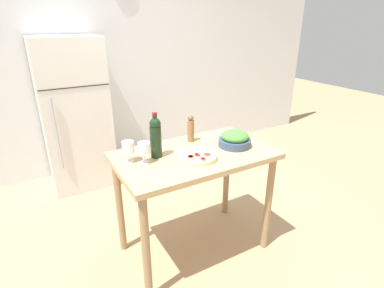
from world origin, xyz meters
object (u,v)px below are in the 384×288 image
wine_glass_near (144,149)px  salad_bowl (235,139)px  refrigerator (75,115)px  wine_glass_far (128,148)px  homemade_pizza (197,156)px  wine_bottle (156,137)px  pepper_mill (191,129)px

wine_glass_near → salad_bowl: wine_glass_near is taller
salad_bowl → refrigerator: bearing=118.5°
wine_glass_near → wine_glass_far: bearing=142.3°
wine_glass_far → salad_bowl: wine_glass_far is taller
wine_glass_far → salad_bowl: size_ratio=0.60×
refrigerator → homemade_pizza: 1.83m
refrigerator → wine_glass_near: refrigerator is taller
wine_bottle → wine_glass_far: 0.21m
wine_bottle → wine_glass_near: size_ratio=2.18×
refrigerator → pepper_mill: 1.59m
refrigerator → homemade_pizza: bearing=-72.6°
wine_bottle → salad_bowl: wine_bottle is taller
refrigerator → pepper_mill: bearing=-65.0°
homemade_pizza → pepper_mill: bearing=68.8°
wine_glass_near → wine_glass_far: same height
refrigerator → wine_glass_far: size_ratio=10.94×
wine_glass_far → homemade_pizza: 0.49m
wine_glass_near → salad_bowl: 0.73m
homemade_pizza → wine_glass_far: bearing=156.3°
wine_glass_near → wine_glass_far: 0.11m
refrigerator → wine_glass_far: bearing=-86.1°
wine_bottle → salad_bowl: size_ratio=1.30×
wine_bottle → pepper_mill: wine_bottle is taller
wine_glass_near → pepper_mill: pepper_mill is taller
refrigerator → pepper_mill: refrigerator is taller
pepper_mill → wine_glass_near: bearing=-158.1°
refrigerator → homemade_pizza: refrigerator is taller
wine_glass_far → salad_bowl: (0.81, -0.14, -0.05)m
wine_bottle → wine_glass_near: bearing=-154.1°
wine_bottle → refrigerator: bearing=101.1°
pepper_mill → salad_bowl: (0.25, -0.26, -0.05)m
salad_bowl → pepper_mill: bearing=133.9°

